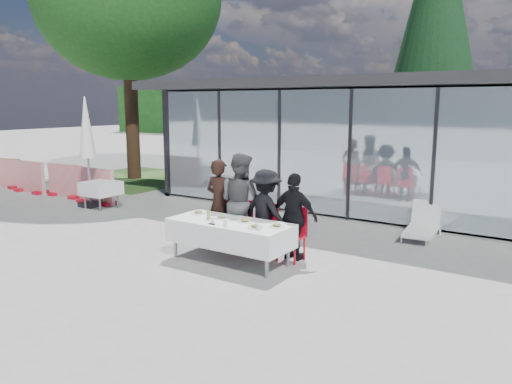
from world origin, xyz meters
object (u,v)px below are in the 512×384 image
Objects in this scene: diner_d at (294,217)px; plate_d at (277,226)px; dining_table at (230,233)px; plate_c at (245,221)px; diner_chair_b at (240,222)px; diner_chair_d at (293,231)px; folded_eyeglasses at (212,224)px; juice_bottle at (208,215)px; market_umbrella at (87,135)px; plate_extra at (255,227)px; diner_chair_c at (265,226)px; construction_barriers at (32,179)px; conifer_tree at (436,17)px; spare_table_left at (101,188)px; lounger at (423,225)px; diner_b at (241,202)px; plate_a at (198,212)px; diner_chair_a at (219,219)px; diner_a at (220,202)px; plate_b at (222,217)px; diner_c at (266,212)px.

plate_d is (0.03, -0.66, -0.02)m from diner_d.
dining_table is 8.17× the size of plate_c.
plate_c is at bearing -48.85° from diner_chair_b.
folded_eyeglasses is at bearing -132.19° from diner_chair_d.
juice_bottle reaches higher than plate_d.
plate_extra is at bearing -15.89° from market_umbrella.
construction_barriers reaches higher than diner_chair_c.
conifer_tree is at bearing 90.08° from dining_table.
diner_chair_b is 6.96× the size of folded_eyeglasses.
spare_table_left is 0.08× the size of conifer_tree.
plate_extra is 4.22m from lounger.
plate_d reaches higher than folded_eyeglasses.
juice_bottle is 1.12× the size of folded_eyeglasses.
diner_b is 0.85m from plate_a.
diner_chair_d is at bearing 75.19° from plate_extra.
plate_a is at bearing -161.54° from diner_chair_d.
diner_chair_a is 1.73m from diner_d.
spare_table_left is (-4.81, 0.99, -0.32)m from diner_a.
diner_chair_b is at bearing 112.19° from dining_table.
construction_barriers reaches higher than plate_d.
construction_barriers is (-10.18, 2.37, -0.34)m from plate_extra.
conifer_tree reaches higher than plate_b.
dining_table is 8.17× the size of plate_d.
diner_chair_b is 3.53× the size of plate_a.
market_umbrella is at bearing 166.66° from plate_d.
diner_d is 0.15× the size of conifer_tree.
diner_chair_b is at bearing 3.45° from diner_d.
diner_d reaches higher than plate_d.
diner_c is at bearing -9.51° from spare_table_left.
plate_extra is at bearing -87.13° from conifer_tree.
diner_a reaches higher than diner_chair_a.
lounger is (2.73, 2.87, -0.69)m from diner_b.
diner_chair_c is at bearing -9.16° from market_umbrella.
conifer_tree is (-0.02, 13.08, 5.45)m from dining_table.
construction_barriers is 12.05m from lounger.
plate_c is 10.03m from construction_barriers.
spare_table_left is at bearing 171.16° from diner_chair_d.
diner_chair_c is 1.20m from folded_eyeglasses.
folded_eyeglasses is 0.05× the size of market_umbrella.
diner_chair_c is 6.63m from market_umbrella.
plate_b is at bearing 106.89° from diner_b.
dining_table is 0.86m from diner_c.
diner_d is at bearing 90.00° from diner_chair_d.
diner_chair_a is 1.13m from diner_c.
plate_d is 0.09× the size of market_umbrella.
plate_d is 3.88m from lounger.
spare_table_left is (-5.34, 1.01, 0.02)m from diner_chair_b.
diner_chair_b is 0.09× the size of conifer_tree.
diner_chair_a is at bearing 122.31° from folded_eyeglasses.
juice_bottle reaches higher than plate_extra.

